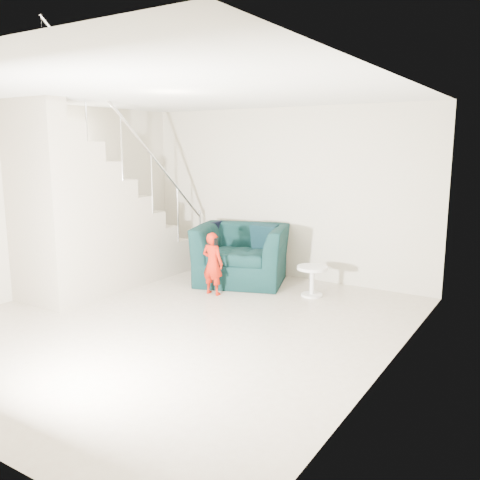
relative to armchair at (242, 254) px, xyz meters
The scene contains 12 objects.
floor 2.12m from the armchair, 80.21° to the right, with size 5.50×5.50×0.00m, color tan.
ceiling 3.07m from the armchair, 80.21° to the right, with size 5.50×5.50×0.00m, color silver.
back_wall 1.20m from the armchair, 63.29° to the left, with size 5.00×5.00×0.00m, color #BFB39B.
left_wall 3.10m from the armchair, 136.35° to the right, with size 5.50×5.50×0.00m, color #BFB39B.
right_wall 3.63m from the armchair, 35.66° to the right, with size 5.50×5.50×0.00m, color #BFB39B.
armchair is the anchor object (origin of this frame).
toddler 0.81m from the armchair, 89.05° to the right, with size 0.33×0.22×0.90m, color #8C2404.
side_table 1.28m from the armchair, ahead, with size 0.43×0.43×0.43m.
staircase 2.28m from the armchair, 137.72° to the right, with size 1.02×3.03×3.62m.
cushion 0.45m from the armchair, 44.93° to the left, with size 0.45×0.13×0.43m, color black.
throw 0.62m from the armchair, behind, with size 0.06×0.57×0.64m, color black.
phone 0.93m from the armchair, 82.58° to the right, with size 0.02×0.05×0.10m, color black.
Camera 1 is at (3.76, -4.51, 2.12)m, focal length 38.00 mm.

